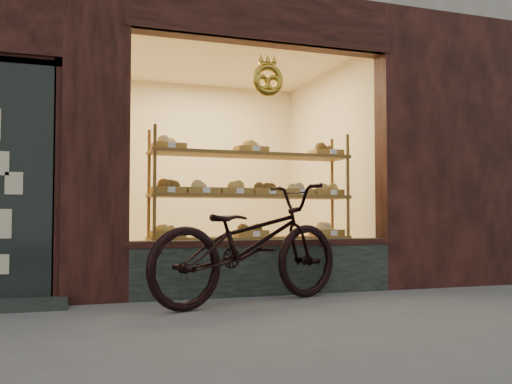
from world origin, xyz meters
name	(u,v)px	position (x,y,z in m)	size (l,w,h in m)	color
ground	(311,341)	(0.00, 0.00, 0.00)	(90.00, 90.00, 0.00)	#515152
display_shelf	(251,209)	(0.45, 2.55, 0.86)	(2.20, 0.45, 1.70)	brown
bicycle	(250,243)	(0.12, 1.59, 0.54)	(0.72, 2.07, 1.09)	black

